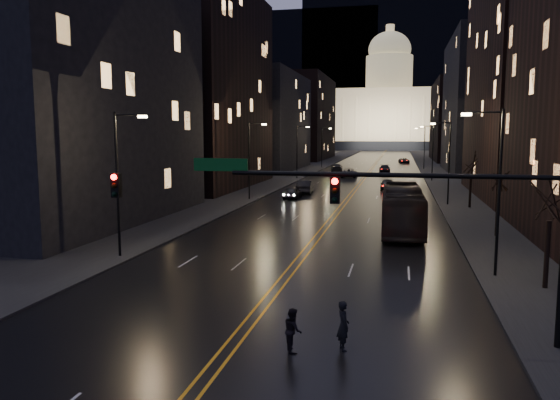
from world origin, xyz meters
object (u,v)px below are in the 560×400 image
Objects in this scene: traffic_signal at (400,205)px; pedestrian_b at (293,330)px; oncoming_car_a at (292,193)px; pedestrian_a at (343,326)px; bus at (402,209)px; receding_car_a at (396,192)px; oncoming_car_b at (305,187)px.

traffic_signal reaches higher than pedestrian_b.
oncoming_car_a is 2.34× the size of pedestrian_a.
traffic_signal is 5.98m from pedestrian_b.
traffic_signal reaches higher than pedestrian_a.
oncoming_car_a is 2.70× the size of pedestrian_b.
oncoming_car_a is at bearing 122.07° from bus.
oncoming_car_a is 45.33m from pedestrian_b.
bus reaches higher than pedestrian_a.
pedestrian_a is (-1.56, -46.71, 0.12)m from receding_car_a.
pedestrian_b is at bearing -99.82° from bus.
oncoming_car_a is 0.89× the size of receding_car_a.
oncoming_car_a is 12.29m from receding_car_a.
pedestrian_a reaches higher than pedestrian_b.
traffic_signal is at bearing 99.76° from oncoming_car_b.
bus is 2.49× the size of oncoming_car_b.
pedestrian_b is (-1.74, -0.46, -0.12)m from pedestrian_a.
bus is 24.89m from pedestrian_a.
oncoming_car_a is at bearing 106.17° from traffic_signal.
bus is 25.56m from pedestrian_b.
oncoming_car_b is at bearing -13.28° from pedestrian_b.
pedestrian_a is (-2.14, -24.78, -0.89)m from bus.
oncoming_car_b is 1.08× the size of receding_car_a.
traffic_signal is 44.45m from oncoming_car_a.
traffic_signal is at bearing -83.67° from pedestrian_b.
pedestrian_a is at bearing 97.29° from oncoming_car_b.
receding_car_a is (-0.33, 45.18, -4.31)m from traffic_signal.
oncoming_car_a is (-12.32, 42.49, -4.38)m from traffic_signal.
bus is at bearing -28.82° from pedestrian_a.
bus is 2.69× the size of receding_car_a.
receding_car_a is at bearing -165.49° from oncoming_car_a.
traffic_signal is 9.51× the size of pedestrian_a.
traffic_signal is 3.60× the size of receding_car_a.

